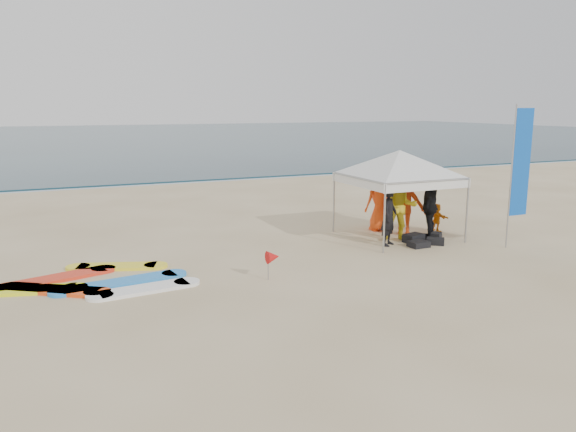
% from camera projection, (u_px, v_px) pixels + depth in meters
% --- Properties ---
extents(ground, '(120.00, 120.00, 0.00)m').
position_uv_depth(ground, '(343.00, 301.00, 10.74)').
color(ground, beige).
rests_on(ground, ground).
extents(ocean, '(160.00, 84.00, 0.08)m').
position_uv_depth(ocean, '(85.00, 138.00, 64.50)').
color(ocean, '#0C2633').
rests_on(ocean, ground).
extents(shoreline_foam, '(160.00, 1.20, 0.01)m').
position_uv_depth(shoreline_foam, '(156.00, 183.00, 27.05)').
color(shoreline_foam, silver).
rests_on(shoreline_foam, ground).
extents(person_black_a, '(0.69, 0.65, 1.58)m').
position_uv_depth(person_black_a, '(389.00, 216.00, 14.91)').
color(person_black_a, black).
rests_on(person_black_a, ground).
extents(person_yellow, '(1.16, 1.07, 1.93)m').
position_uv_depth(person_yellow, '(400.00, 207.00, 15.34)').
color(person_yellow, gold).
rests_on(person_yellow, ground).
extents(person_orange_a, '(1.38, 1.30, 1.87)m').
position_uv_depth(person_orange_a, '(405.00, 202.00, 16.24)').
color(person_orange_a, red).
rests_on(person_orange_a, ground).
extents(person_black_b, '(1.13, 1.08, 1.88)m').
position_uv_depth(person_black_b, '(430.00, 206.00, 15.59)').
color(person_black_b, black).
rests_on(person_black_b, ground).
extents(person_orange_b, '(0.90, 0.60, 1.82)m').
position_uv_depth(person_orange_b, '(380.00, 200.00, 16.69)').
color(person_orange_b, '#FE4D16').
rests_on(person_orange_b, ground).
extents(person_seated, '(0.31, 0.79, 0.83)m').
position_uv_depth(person_seated, '(437.00, 217.00, 16.69)').
color(person_seated, orange).
rests_on(person_seated, ground).
extents(canopy_tent, '(3.75, 3.75, 2.83)m').
position_uv_depth(canopy_tent, '(400.00, 151.00, 15.52)').
color(canopy_tent, '#A5A5A8').
rests_on(canopy_tent, ground).
extents(feather_flag, '(0.63, 0.04, 3.73)m').
position_uv_depth(feather_flag, '(520.00, 164.00, 14.49)').
color(feather_flag, '#A5A5A8').
rests_on(feather_flag, ground).
extents(marker_pennant, '(0.28, 0.28, 0.64)m').
position_uv_depth(marker_pennant, '(273.00, 257.00, 12.02)').
color(marker_pennant, '#A5A5A8').
rests_on(marker_pennant, ground).
extents(gear_pile, '(1.43, 0.99, 0.22)m').
position_uv_depth(gear_pile, '(423.00, 240.00, 15.24)').
color(gear_pile, black).
rests_on(gear_pile, ground).
extents(surfboard_spread, '(5.76, 2.82, 0.07)m').
position_uv_depth(surfboard_spread, '(66.00, 286.00, 11.54)').
color(surfboard_spread, yellow).
rests_on(surfboard_spread, ground).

